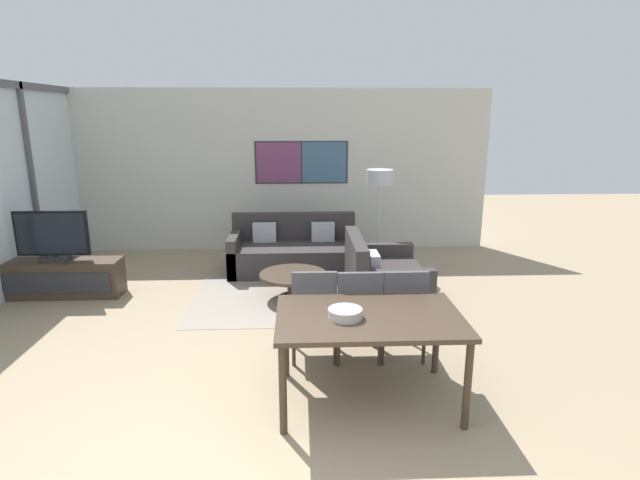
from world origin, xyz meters
name	(u,v)px	position (x,y,z in m)	size (l,w,h in m)	color
wall_back	(271,171)	(0.02, 6.03, 1.40)	(7.68, 0.09, 2.80)	silver
area_rug	(294,298)	(0.42, 3.46, 0.00)	(2.64, 1.91, 0.01)	gray
tv_console	(58,278)	(-2.72, 3.69, 0.25)	(1.66, 0.42, 0.49)	#423326
television	(52,237)	(-2.72, 3.69, 0.82)	(0.94, 0.20, 0.66)	#2D2D33
sofa_main	(294,252)	(0.42, 4.73, 0.27)	(1.95, 0.95, 0.84)	#383333
sofa_side	(380,280)	(1.54, 3.36, 0.27)	(0.95, 1.36, 0.84)	#383333
coffee_table	(293,279)	(0.42, 3.46, 0.26)	(0.88, 0.88, 0.35)	#423326
dining_table	(369,324)	(1.06, 1.01, 0.70)	(1.52, 0.99, 0.77)	#423326
dining_chair_left	(314,310)	(0.64, 1.75, 0.52)	(0.46, 0.46, 0.95)	#4C4C51
dining_chair_centre	(358,311)	(1.06, 1.72, 0.52)	(0.46, 0.46, 0.95)	#4C4C51
dining_chair_right	(402,310)	(1.49, 1.72, 0.52)	(0.46, 0.46, 0.95)	#4C4C51
fruit_bowl	(345,313)	(0.86, 0.96, 0.82)	(0.28, 0.28, 0.08)	#B7B2A8
floor_lamp	(379,183)	(1.72, 4.71, 1.36)	(0.40, 0.40, 1.56)	#2D2D33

